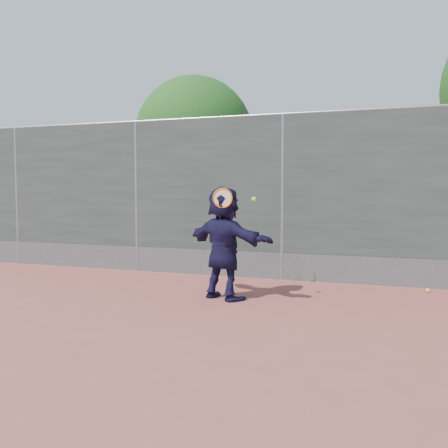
% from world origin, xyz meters
% --- Properties ---
extents(ground, '(80.00, 80.00, 0.00)m').
position_xyz_m(ground, '(0.00, 0.00, 0.00)').
color(ground, '#9E4C42').
rests_on(ground, ground).
extents(player, '(1.65, 1.08, 1.70)m').
position_xyz_m(player, '(-0.46, 1.62, 0.85)').
color(player, '#151233').
rests_on(player, ground).
extents(ball_ground, '(0.07, 0.07, 0.07)m').
position_xyz_m(ball_ground, '(2.47, 3.14, 0.03)').
color(ball_ground, '#CEE132').
rests_on(ball_ground, ground).
extents(fence, '(20.00, 0.06, 3.03)m').
position_xyz_m(fence, '(-0.00, 3.50, 1.58)').
color(fence, '#38423D').
rests_on(fence, ground).
extents(swing_action, '(0.65, 0.13, 0.51)m').
position_xyz_m(swing_action, '(-0.36, 1.42, 1.51)').
color(swing_action, orange).
rests_on(swing_action, ground).
extents(tree_left, '(3.15, 3.00, 4.53)m').
position_xyz_m(tree_left, '(-2.85, 6.55, 2.94)').
color(tree_left, '#382314').
rests_on(tree_left, ground).
extents(weed_clump, '(0.68, 0.07, 0.30)m').
position_xyz_m(weed_clump, '(0.29, 3.38, 0.13)').
color(weed_clump, '#387226').
rests_on(weed_clump, ground).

